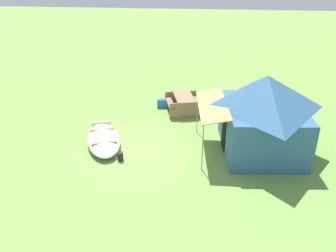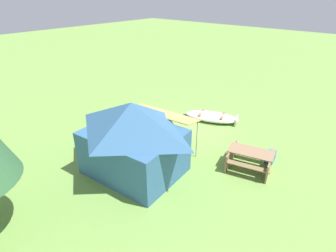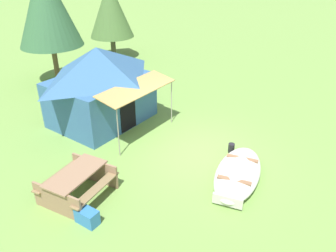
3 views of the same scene
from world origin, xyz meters
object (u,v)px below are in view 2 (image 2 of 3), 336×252
Objects in this scene: picnic_table at (250,157)px; fuel_can at (185,117)px; cooler_box at (270,157)px; canvas_cabin_tent at (133,137)px; beached_rowboat at (212,117)px.

fuel_can is at bearing -22.34° from picnic_table.
cooler_box is (-0.44, -0.99, -0.28)m from picnic_table.
cooler_box is 1.87× the size of fuel_can.
canvas_cabin_tent is 5.59m from cooler_box.
cooler_box is (-3.91, 1.79, -0.00)m from beached_rowboat.
beached_rowboat is 10.02× the size of fuel_can.
canvas_cabin_tent is 6.99× the size of cooler_box.
beached_rowboat is at bearing -87.84° from canvas_cabin_tent.
beached_rowboat is 1.54× the size of picnic_table.
picnic_table is at bearing 157.66° from fuel_can.
cooler_box reaches higher than fuel_can.
picnic_table reaches higher than beached_rowboat.
picnic_table is 1.12m from cooler_box.
beached_rowboat is 4.30m from cooler_box.
picnic_table is (-3.47, 2.78, 0.28)m from beached_rowboat.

